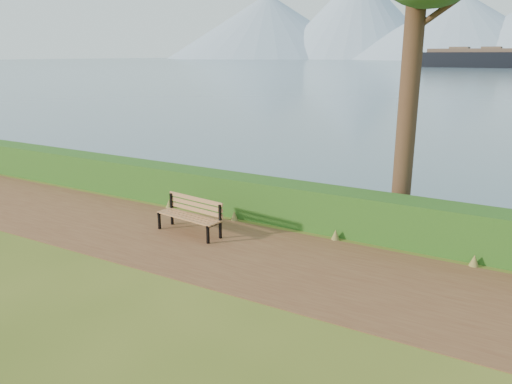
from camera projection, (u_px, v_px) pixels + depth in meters
The scene contains 4 objects.
ground at pixel (226, 256), 10.31m from camera, with size 140.00×140.00×0.00m, color #495819.
path at pixel (234, 251), 10.56m from camera, with size 40.00×3.40×0.01m, color brown.
hedge at pixel (284, 202), 12.34m from camera, with size 32.00×0.85×1.00m, color #1C4714.
bench at pixel (191, 213), 11.54m from camera, with size 1.73×0.70×0.84m.
Camera 1 is at (5.36, -7.96, 4.04)m, focal length 35.00 mm.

